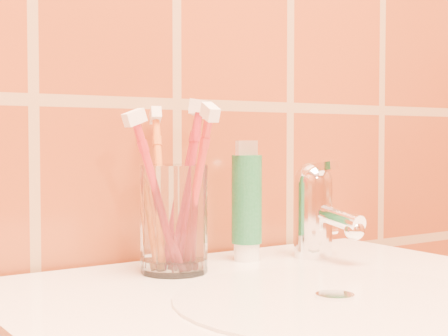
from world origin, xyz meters
TOP-DOWN VIEW (x-y plane):
  - glass_tumbler at (-0.06, 1.10)m, footprint 0.09×0.09m
  - toothpaste_tube at (0.05, 1.12)m, footprint 0.04×0.04m
  - faucet at (0.14, 1.09)m, footprint 0.05×0.11m
  - toothbrush_0 at (-0.09, 1.09)m, footprint 0.10×0.09m
  - toothbrush_1 at (-0.06, 1.14)m, footprint 0.10×0.17m
  - toothbrush_2 at (-0.04, 1.12)m, footprint 0.10×0.09m
  - toothbrush_3 at (-0.04, 1.10)m, footprint 0.08×0.08m
  - toothbrush_4 at (-0.05, 1.07)m, footprint 0.05×0.16m

SIDE VIEW (x-z plane):
  - glass_tumbler at x=-0.06m, z-range 0.85..0.97m
  - faucet at x=0.14m, z-range 0.85..0.97m
  - toothpaste_tube at x=0.05m, z-range 0.85..0.99m
  - toothbrush_0 at x=-0.09m, z-range 0.85..1.03m
  - toothbrush_4 at x=-0.05m, z-range 0.84..1.05m
  - toothbrush_1 at x=-0.06m, z-range 0.84..1.05m
  - toothbrush_2 at x=-0.04m, z-range 0.84..1.04m
  - toothbrush_3 at x=-0.04m, z-range 0.84..1.05m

